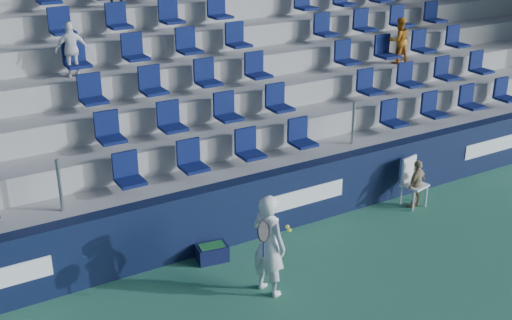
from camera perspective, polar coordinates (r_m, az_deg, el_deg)
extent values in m
cube|color=black|center=(11.80, -1.71, -4.59)|extent=(24.00, 0.30, 1.20)
cube|color=white|center=(12.39, 4.72, -3.17)|extent=(1.60, 0.02, 0.34)
cube|color=white|center=(16.02, 21.00, 1.36)|extent=(2.40, 0.02, 0.34)
cube|color=gray|center=(12.25, -3.03, -3.55)|extent=(24.00, 0.85, 1.20)
cube|color=gray|center=(12.84, -4.84, -1.12)|extent=(24.00, 0.85, 1.70)
cube|color=gray|center=(13.46, -6.48, 1.09)|extent=(24.00, 0.85, 2.20)
cube|color=gray|center=(14.11, -7.98, 3.10)|extent=(24.00, 0.85, 2.70)
cube|color=gray|center=(14.79, -9.35, 4.93)|extent=(24.00, 0.85, 3.20)
cube|color=gray|center=(15.48, -10.60, 6.59)|extent=(24.00, 0.85, 3.70)
cube|color=gray|center=(16.19, -11.75, 8.11)|extent=(24.00, 0.85, 4.20)
cube|color=gray|center=(16.93, -12.81, 9.49)|extent=(24.00, 0.85, 4.70)
cube|color=gray|center=(17.67, -13.79, 10.76)|extent=(24.00, 0.85, 5.20)
cube|color=gray|center=(18.22, -14.61, 12.62)|extent=(24.00, 0.50, 6.20)
cube|color=gray|center=(21.73, 21.45, 11.93)|extent=(0.30, 7.65, 5.20)
cube|color=#0B1545|center=(11.87, -3.12, 0.59)|extent=(16.05, 0.50, 0.70)
cube|color=#0B1545|center=(12.42, -5.02, 3.97)|extent=(16.05, 0.50, 0.70)
cube|color=#0B1545|center=(13.01, -6.76, 7.06)|extent=(16.05, 0.50, 0.70)
cube|color=#0B1545|center=(13.66, -8.36, 9.86)|extent=(16.05, 0.50, 0.70)
cube|color=#0B1545|center=(14.34, -9.84, 12.39)|extent=(16.05, 0.50, 0.70)
imported|color=#C77017|center=(16.09, 12.58, 10.33)|extent=(0.59, 0.50, 1.10)
imported|color=white|center=(12.98, -16.06, 9.42)|extent=(0.64, 0.32, 1.06)
imported|color=silver|center=(10.19, 1.15, -7.55)|extent=(0.58, 0.72, 1.72)
cylinder|color=navy|center=(9.82, 0.68, -7.89)|extent=(0.03, 0.03, 0.28)
torus|color=black|center=(9.68, 0.69, -6.35)|extent=(0.30, 0.17, 0.28)
plane|color=#262626|center=(9.68, 0.69, -6.35)|extent=(0.30, 0.16, 0.29)
sphere|color=#CAD230|center=(10.02, 2.99, -6.25)|extent=(0.07, 0.07, 0.07)
sphere|color=#CAD230|center=(10.05, 2.80, -5.96)|extent=(0.07, 0.07, 0.07)
cube|color=white|center=(13.57, 13.93, -2.18)|extent=(0.52, 0.52, 0.04)
cube|color=white|center=(13.60, 13.42, -0.81)|extent=(0.44, 0.13, 0.55)
cylinder|color=white|center=(13.44, 13.81, -3.56)|extent=(0.03, 0.03, 0.44)
cylinder|color=white|center=(13.68, 14.90, -3.20)|extent=(0.03, 0.03, 0.44)
cylinder|color=white|center=(13.67, 12.77, -3.01)|extent=(0.03, 0.03, 0.44)
cylinder|color=white|center=(13.90, 13.86, -2.67)|extent=(0.03, 0.03, 0.44)
imported|color=tan|center=(13.52, 14.10, -2.06)|extent=(0.65, 0.42, 1.03)
cube|color=#0E1335|center=(11.41, -3.92, -8.25)|extent=(0.58, 0.43, 0.29)
cube|color=#1E662D|center=(11.37, -3.93, -7.95)|extent=(0.47, 0.32, 0.17)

